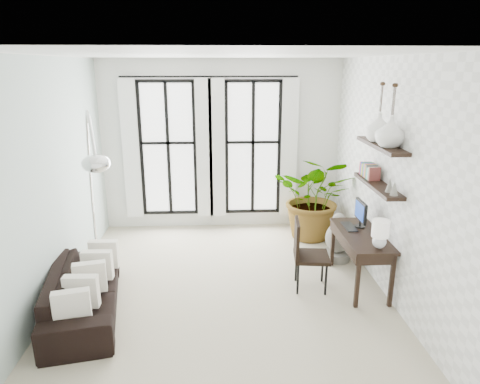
{
  "coord_description": "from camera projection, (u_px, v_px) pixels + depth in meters",
  "views": [
    {
      "loc": [
        -0.05,
        -5.53,
        3.07
      ],
      "look_at": [
        0.25,
        0.3,
        1.34
      ],
      "focal_mm": 32.0,
      "sensor_mm": 36.0,
      "label": 1
    }
  ],
  "objects": [
    {
      "name": "floor",
      "position": [
        224.0,
        287.0,
        6.18
      ],
      "size": [
        5.0,
        5.0,
        0.0
      ],
      "primitive_type": "plane",
      "color": "#B3AA8E",
      "rests_on": "ground"
    },
    {
      "name": "ceiling",
      "position": [
        221.0,
        54.0,
        5.26
      ],
      "size": [
        5.0,
        5.0,
        0.0
      ],
      "primitive_type": "plane",
      "color": "white",
      "rests_on": "wall_back"
    },
    {
      "name": "wall_left",
      "position": [
        52.0,
        182.0,
        5.61
      ],
      "size": [
        0.0,
        5.0,
        5.0
      ],
      "primitive_type": "plane",
      "rotation": [
        1.57,
        0.0,
        1.57
      ],
      "color": "#B4C9C2",
      "rests_on": "floor"
    },
    {
      "name": "wall_right",
      "position": [
        388.0,
        178.0,
        5.83
      ],
      "size": [
        0.0,
        5.0,
        5.0
      ],
      "primitive_type": "plane",
      "rotation": [
        1.57,
        0.0,
        -1.57
      ],
      "color": "white",
      "rests_on": "floor"
    },
    {
      "name": "wall_back",
      "position": [
        221.0,
        146.0,
        8.11
      ],
      "size": [
        4.5,
        0.0,
        4.5
      ],
      "primitive_type": "plane",
      "rotation": [
        1.57,
        0.0,
        0.0
      ],
      "color": "white",
      "rests_on": "floor"
    },
    {
      "name": "windows",
      "position": [
        211.0,
        149.0,
        8.05
      ],
      "size": [
        3.26,
        0.13,
        2.65
      ],
      "color": "white",
      "rests_on": "wall_back"
    },
    {
      "name": "wall_shelves",
      "position": [
        378.0,
        168.0,
        5.8
      ],
      "size": [
        0.25,
        1.3,
        0.6
      ],
      "color": "black",
      "rests_on": "wall_right"
    },
    {
      "name": "sofa",
      "position": [
        84.0,
        292.0,
        5.45
      ],
      "size": [
        1.17,
        2.17,
        0.6
      ],
      "primitive_type": "imported",
      "rotation": [
        0.0,
        0.0,
        1.76
      ],
      "color": "black",
      "rests_on": "floor"
    },
    {
      "name": "throw_pillows",
      "position": [
        90.0,
        277.0,
        5.4
      ],
      "size": [
        0.4,
        1.52,
        0.4
      ],
      "color": "white",
      "rests_on": "sofa"
    },
    {
      "name": "plant",
      "position": [
        315.0,
        197.0,
        7.73
      ],
      "size": [
        1.78,
        1.68,
        1.56
      ],
      "primitive_type": "imported",
      "rotation": [
        0.0,
        0.0,
        -0.41
      ],
      "color": "#2D7228",
      "rests_on": "floor"
    },
    {
      "name": "desk",
      "position": [
        362.0,
        239.0,
        5.99
      ],
      "size": [
        0.57,
        1.34,
        1.18
      ],
      "color": "black",
      "rests_on": "floor"
    },
    {
      "name": "desk_chair",
      "position": [
        305.0,
        250.0,
        6.0
      ],
      "size": [
        0.53,
        0.53,
        1.02
      ],
      "rotation": [
        0.0,
        0.0,
        -0.11
      ],
      "color": "black",
      "rests_on": "floor"
    },
    {
      "name": "arc_lamp",
      "position": [
        91.0,
        156.0,
        5.5
      ],
      "size": [
        0.76,
        1.35,
        2.54
      ],
      "color": "silver",
      "rests_on": "floor"
    },
    {
      "name": "buddha",
      "position": [
        338.0,
        240.0,
        6.96
      ],
      "size": [
        0.44,
        0.44,
        0.8
      ],
      "color": "gray",
      "rests_on": "floor"
    },
    {
      "name": "vase_a",
      "position": [
        390.0,
        132.0,
        5.37
      ],
      "size": [
        0.37,
        0.37,
        0.38
      ],
      "primitive_type": "imported",
      "color": "white",
      "rests_on": "shelf_upper"
    },
    {
      "name": "vase_b",
      "position": [
        379.0,
        128.0,
        5.75
      ],
      "size": [
        0.37,
        0.37,
        0.38
      ],
      "primitive_type": "imported",
      "color": "white",
      "rests_on": "shelf_upper"
    }
  ]
}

